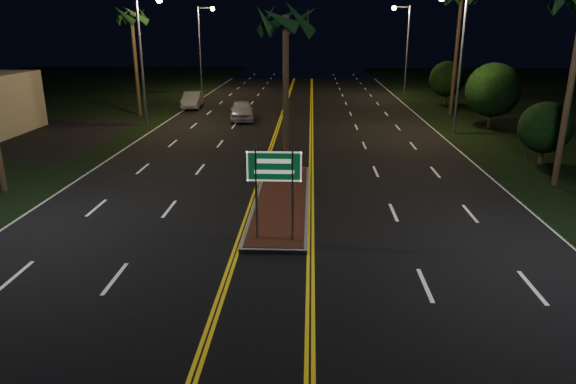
# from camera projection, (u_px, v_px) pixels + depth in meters

# --- Properties ---
(ground) EXTENTS (120.00, 120.00, 0.00)m
(ground) POSITION_uv_depth(u_px,v_px,m) (268.00, 282.00, 14.83)
(ground) COLOR black
(ground) RESTS_ON ground
(median_island) EXTENTS (2.25, 10.25, 0.17)m
(median_island) POSITION_uv_depth(u_px,v_px,m) (282.00, 201.00, 21.45)
(median_island) COLOR gray
(median_island) RESTS_ON ground
(highway_sign) EXTENTS (1.80, 0.08, 3.20)m
(highway_sign) POSITION_uv_depth(u_px,v_px,m) (274.00, 175.00, 16.74)
(highway_sign) COLOR gray
(highway_sign) RESTS_ON ground
(streetlight_left_mid) EXTENTS (1.91, 0.44, 9.00)m
(streetlight_left_mid) POSITION_uv_depth(u_px,v_px,m) (146.00, 46.00, 36.33)
(streetlight_left_mid) COLOR gray
(streetlight_left_mid) RESTS_ON ground
(streetlight_left_far) EXTENTS (1.91, 0.44, 9.00)m
(streetlight_left_far) POSITION_uv_depth(u_px,v_px,m) (203.00, 39.00, 55.34)
(streetlight_left_far) COLOR gray
(streetlight_left_far) RESTS_ON ground
(streetlight_right_mid) EXTENTS (1.91, 0.44, 9.00)m
(streetlight_right_mid) POSITION_uv_depth(u_px,v_px,m) (456.00, 48.00, 33.53)
(streetlight_right_mid) COLOR gray
(streetlight_right_mid) RESTS_ON ground
(streetlight_right_far) EXTENTS (1.91, 0.44, 9.00)m
(streetlight_right_far) POSITION_uv_depth(u_px,v_px,m) (404.00, 40.00, 52.53)
(streetlight_right_far) COLOR gray
(streetlight_right_far) RESTS_ON ground
(palm_median) EXTENTS (2.40, 2.40, 8.30)m
(palm_median) POSITION_uv_depth(u_px,v_px,m) (286.00, 20.00, 22.55)
(palm_median) COLOR #382819
(palm_median) RESTS_ON ground
(palm_left_far) EXTENTS (2.40, 2.40, 8.80)m
(palm_left_far) POSITION_uv_depth(u_px,v_px,m) (131.00, 16.00, 39.58)
(palm_left_far) COLOR #382819
(palm_left_far) RESTS_ON ground
(shrub_near) EXTENTS (2.70, 2.70, 3.30)m
(shrub_near) POSITION_uv_depth(u_px,v_px,m) (545.00, 128.00, 26.95)
(shrub_near) COLOR #382819
(shrub_near) RESTS_ON ground
(shrub_mid) EXTENTS (3.78, 3.78, 4.62)m
(shrub_mid) POSITION_uv_depth(u_px,v_px,m) (493.00, 90.00, 36.19)
(shrub_mid) COLOR #382819
(shrub_mid) RESTS_ON ground
(shrub_far) EXTENTS (3.24, 3.24, 3.96)m
(shrub_far) POSITION_uv_depth(u_px,v_px,m) (447.00, 79.00, 47.72)
(shrub_far) COLOR #382819
(shrub_far) RESTS_ON ground
(car_near) EXTENTS (2.93, 5.48, 1.74)m
(car_near) POSITION_uv_depth(u_px,v_px,m) (242.00, 109.00, 39.96)
(car_near) COLOR silver
(car_near) RESTS_ON ground
(car_far) EXTENTS (2.42, 5.05, 1.64)m
(car_far) POSITION_uv_depth(u_px,v_px,m) (192.00, 98.00, 46.09)
(car_far) COLOR #A9ADB3
(car_far) RESTS_ON ground
(warning_sign) EXTENTS (0.94, 0.36, 2.36)m
(warning_sign) POSITION_uv_depth(u_px,v_px,m) (530.00, 133.00, 27.68)
(warning_sign) COLOR gray
(warning_sign) RESTS_ON ground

